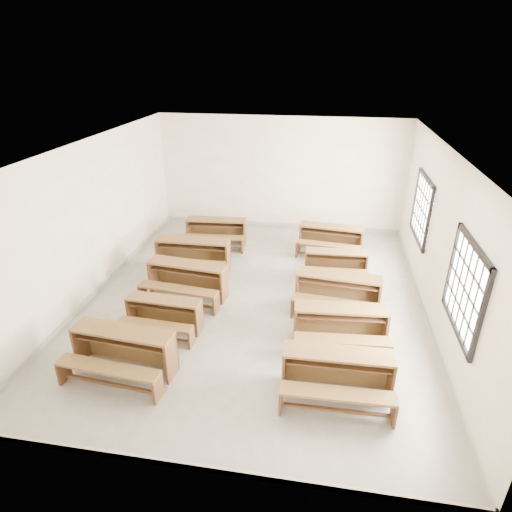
% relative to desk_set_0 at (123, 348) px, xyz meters
% --- Properties ---
extents(room, '(8.50, 8.50, 3.20)m').
position_rel_desk_set_0_xyz_m(room, '(1.83, 2.61, 1.70)').
color(room, gray).
rests_on(room, ground).
extents(desk_set_0, '(1.75, 1.01, 0.76)m').
position_rel_desk_set_0_xyz_m(desk_set_0, '(0.00, 0.00, 0.00)').
color(desk_set_0, brown).
rests_on(desk_set_0, ground).
extents(desk_set_1, '(1.45, 0.81, 0.63)m').
position_rel_desk_set_0_xyz_m(desk_set_1, '(0.22, 1.23, -0.07)').
color(desk_set_1, brown).
rests_on(desk_set_1, ground).
extents(desk_set_2, '(1.77, 1.05, 0.76)m').
position_rel_desk_set_0_xyz_m(desk_set_2, '(0.28, 2.47, 0.00)').
color(desk_set_2, brown).
rests_on(desk_set_2, ground).
extents(desk_set_3, '(1.76, 0.94, 0.78)m').
position_rel_desk_set_0_xyz_m(desk_set_3, '(0.04, 3.64, 0.02)').
color(desk_set_3, brown).
rests_on(desk_set_3, ground).
extents(desk_set_4, '(1.64, 0.94, 0.71)m').
position_rel_desk_set_0_xyz_m(desk_set_4, '(0.21, 5.22, -0.02)').
color(desk_set_4, brown).
rests_on(desk_set_4, ground).
extents(desk_set_5, '(1.66, 0.88, 0.74)m').
position_rel_desk_set_0_xyz_m(desk_set_5, '(3.42, 0.03, -0.01)').
color(desk_set_5, brown).
rests_on(desk_set_5, ground).
extents(desk_set_6, '(1.69, 0.97, 0.73)m').
position_rel_desk_set_0_xyz_m(desk_set_6, '(3.48, 1.32, -0.01)').
color(desk_set_6, brown).
rests_on(desk_set_6, ground).
extents(desk_set_7, '(1.75, 1.03, 0.76)m').
position_rel_desk_set_0_xyz_m(desk_set_7, '(3.43, 2.49, -0.00)').
color(desk_set_7, brown).
rests_on(desk_set_7, ground).
extents(desk_set_8, '(1.43, 0.77, 0.63)m').
position_rel_desk_set_0_xyz_m(desk_set_8, '(3.40, 3.87, -0.07)').
color(desk_set_8, brown).
rests_on(desk_set_8, ground).
extents(desk_set_9, '(1.70, 1.02, 0.72)m').
position_rel_desk_set_0_xyz_m(desk_set_9, '(3.27, 5.20, -0.02)').
color(desk_set_9, brown).
rests_on(desk_set_9, ground).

